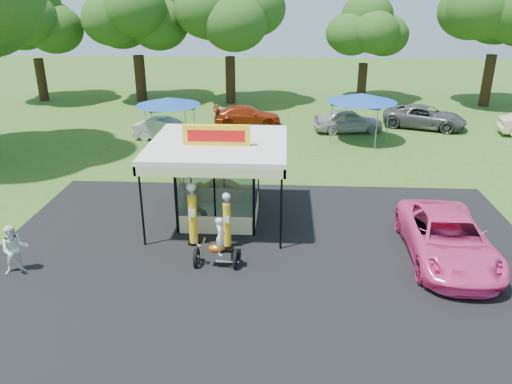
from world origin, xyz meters
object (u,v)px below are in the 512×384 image
gas_pump_right (227,222)px  bg_car_a (167,129)px  gas_station_kiosk (220,179)px  bg_car_b (247,115)px  bg_car_c (348,121)px  spectator_west (15,250)px  bg_car_d (425,117)px  kiosk_car (226,189)px  pink_sedan (447,238)px  tent_east (362,98)px  gas_pump_left (193,216)px  motorcycle (219,247)px  tent_west (168,102)px

gas_pump_right → bg_car_a: size_ratio=0.53×
gas_station_kiosk → bg_car_a: gas_station_kiosk is taller
bg_car_b → bg_car_c: size_ratio=1.03×
spectator_west → bg_car_d: 27.77m
kiosk_car → bg_car_d: size_ratio=0.51×
pink_sedan → gas_station_kiosk: bearing=162.4°
gas_station_kiosk → bg_car_c: gas_station_kiosk is taller
spectator_west → tent_east: 21.90m
gas_pump_left → pink_sedan: 9.19m
gas_pump_left → spectator_west: size_ratio=1.42×
motorcycle → kiosk_car: (-0.45, 6.11, -0.27)m
gas_station_kiosk → gas_pump_left: bearing=-107.2°
tent_east → tent_west: bearing=-176.4°
bg_car_b → tent_east: (7.44, -3.64, 2.07)m
tent_east → motorcycle: bearing=-113.2°
gas_station_kiosk → pink_sedan: size_ratio=0.91×
pink_sedan → spectator_west: (-14.78, -1.79, 0.06)m
gas_station_kiosk → bg_car_a: size_ratio=1.28×
pink_sedan → bg_car_b: (-8.49, 18.81, -0.14)m
motorcycle → bg_car_d: (11.91, 19.72, 0.02)m
bg_car_c → gas_pump_left: bearing=146.0°
spectator_west → bg_car_b: bearing=44.0°
kiosk_car → bg_car_b: 13.70m
spectator_west → motorcycle: bearing=-22.3°
bg_car_d → tent_east: (-4.98, -3.56, 1.98)m
spectator_west → bg_car_a: 16.61m
motorcycle → bg_car_a: size_ratio=0.46×
bg_car_b → bg_car_c: bg_car_c is taller
gas_pump_left → motorcycle: size_ratio=1.29×
gas_pump_right → bg_car_a: gas_pump_right is taller
bg_car_b → bg_car_d: (12.42, -0.08, 0.09)m
spectator_west → bg_car_d: (18.71, 20.52, -0.11)m
bg_car_d → gas_pump_right: bearing=167.4°
pink_sedan → tent_east: (-1.06, 15.17, 1.93)m
gas_pump_left → pink_sedan: size_ratio=0.42×
motorcycle → tent_west: 16.31m
bg_car_a → bg_car_c: bearing=-69.9°
spectator_west → tent_west: tent_west is taller
bg_car_d → bg_car_c: bearing=124.6°
pink_sedan → spectator_west: 14.89m
motorcycle → bg_car_a: 16.64m
motorcycle → spectator_west: bearing=-172.9°
gas_station_kiosk → bg_car_b: size_ratio=1.14×
bg_car_a → bg_car_b: 6.35m
spectator_west → bg_car_c: (13.26, 19.12, -0.10)m
tent_west → gas_pump_right: bearing=-69.6°
bg_car_c → tent_east: size_ratio=1.06×
motorcycle → bg_car_a: (-5.39, 15.75, -0.06)m
kiosk_car → spectator_west: (-6.35, -6.91, 0.40)m
bg_car_a → bg_car_b: (4.88, 4.05, -0.01)m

